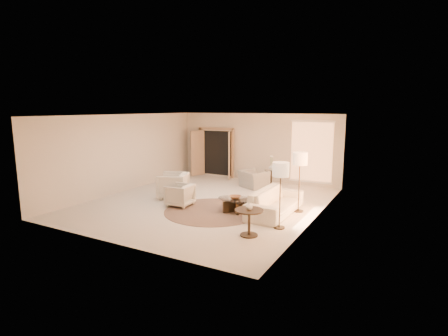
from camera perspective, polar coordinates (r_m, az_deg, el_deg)
The scene contains 18 objects.
room at distance 11.12m, azimuth -2.80°, elevation 1.37°, with size 7.04×8.04×2.83m.
windows_right at distance 9.90m, azimuth 14.82°, elevation -0.28°, with size 0.10×6.40×2.40m, color #EE9C5F, non-canonical shape.
window_back_corner at distance 13.87m, azimuth 14.07°, elevation 2.58°, with size 1.70×0.10×2.40m, color #EE9C5F, non-canonical shape.
curtains_right at distance 10.78m, azimuth 15.71°, elevation 0.22°, with size 0.06×5.20×2.60m, color tan, non-canonical shape.
french_doors at distance 15.38m, azimuth -1.41°, elevation 2.49°, with size 1.95×0.66×2.16m.
area_rug at distance 10.44m, azimuth -1.84°, elevation -7.02°, with size 2.88×2.88×0.01m, color #402B22.
sofa at distance 10.22m, azimuth 8.39°, elevation -5.47°, with size 2.42×0.95×0.71m, color beige.
armchair_left at distance 11.93m, azimuth -8.33°, elevation -2.65°, with size 0.92×0.86×0.95m, color beige.
armchair_right at distance 10.98m, azimuth -7.24°, elevation -4.23°, with size 0.74×0.69×0.76m, color beige.
accent_chair at distance 13.39m, azimuth 4.79°, elevation -1.35°, with size 1.01×0.66×0.89m, color gray.
coffee_table at distance 10.32m, azimuth 1.86°, elevation -5.81°, with size 1.11×1.11×0.40m.
end_table at distance 8.41m, azimuth 4.13°, elevation -8.12°, with size 0.69×0.69×0.65m.
side_table at distance 13.77m, azimuth 7.72°, elevation -1.35°, with size 0.54×0.54×0.63m.
floor_lamp_near at distance 10.31m, azimuth 12.31°, elevation 1.06°, with size 0.43×0.43×1.77m.
floor_lamp_far at distance 8.77m, azimuth 9.25°, elevation -0.73°, with size 0.41×0.41×1.70m.
bowl at distance 10.27m, azimuth 1.87°, elevation -4.79°, with size 0.35×0.35×0.09m, color brown.
end_vase at distance 8.33m, azimuth 4.15°, elevation -6.26°, with size 0.16×0.16×0.17m, color silver.
side_vase at distance 13.71m, azimuth 7.76°, elevation 0.14°, with size 0.23×0.23×0.24m, color silver.
Camera 1 is at (5.74, -9.38, 3.03)m, focal length 28.00 mm.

